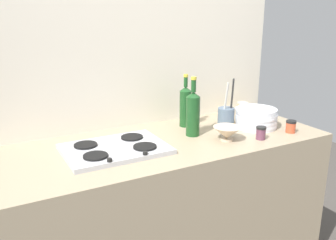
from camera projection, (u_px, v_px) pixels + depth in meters
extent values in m
cube|color=tan|center=(168.00, 213.00, 2.13)|extent=(1.80, 0.70, 0.90)
cube|color=beige|center=(139.00, 89.00, 2.26)|extent=(1.90, 0.06, 2.24)
cube|color=#B2B2B7|center=(115.00, 149.00, 1.85)|extent=(0.51, 0.37, 0.02)
cylinder|color=black|center=(96.00, 156.00, 1.72)|extent=(0.12, 0.12, 0.01)
cylinder|color=black|center=(145.00, 147.00, 1.84)|extent=(0.12, 0.12, 0.01)
cylinder|color=black|center=(86.00, 145.00, 1.86)|extent=(0.12, 0.12, 0.01)
cylinder|color=black|center=(132.00, 137.00, 1.98)|extent=(0.12, 0.12, 0.01)
cylinder|color=black|center=(110.00, 160.00, 1.66)|extent=(0.02, 0.02, 0.02)
cylinder|color=black|center=(145.00, 153.00, 1.75)|extent=(0.02, 0.02, 0.02)
cylinder|color=white|center=(256.00, 126.00, 2.24)|extent=(0.25, 0.25, 0.01)
cylinder|color=white|center=(256.00, 124.00, 2.24)|extent=(0.25, 0.25, 0.01)
cylinder|color=white|center=(256.00, 122.00, 2.23)|extent=(0.25, 0.25, 0.01)
cylinder|color=white|center=(256.00, 120.00, 2.23)|extent=(0.25, 0.25, 0.01)
cylinder|color=white|center=(256.00, 118.00, 2.23)|extent=(0.25, 0.25, 0.01)
cylinder|color=white|center=(256.00, 116.00, 2.22)|extent=(0.25, 0.25, 0.01)
cylinder|color=white|center=(257.00, 114.00, 2.22)|extent=(0.25, 0.25, 0.01)
cylinder|color=white|center=(256.00, 112.00, 2.22)|extent=(0.25, 0.25, 0.01)
cylinder|color=white|center=(256.00, 110.00, 2.21)|extent=(0.25, 0.25, 0.01)
cylinder|color=#19471E|center=(185.00, 109.00, 2.23)|extent=(0.07, 0.07, 0.22)
cone|color=#19471E|center=(186.00, 89.00, 2.20)|extent=(0.07, 0.07, 0.02)
cylinder|color=#19471E|center=(186.00, 82.00, 2.19)|extent=(0.02, 0.02, 0.06)
cylinder|color=gold|center=(186.00, 76.00, 2.18)|extent=(0.03, 0.03, 0.02)
cylinder|color=#19471E|center=(193.00, 116.00, 2.06)|extent=(0.08, 0.08, 0.23)
cone|color=#19471E|center=(193.00, 94.00, 2.03)|extent=(0.08, 0.08, 0.03)
cylinder|color=#19471E|center=(194.00, 86.00, 2.01)|extent=(0.03, 0.03, 0.07)
cylinder|color=gold|center=(194.00, 78.00, 2.00)|extent=(0.03, 0.03, 0.02)
cylinder|color=beige|center=(227.00, 139.00, 2.01)|extent=(0.07, 0.07, 0.01)
cone|color=beige|center=(227.00, 133.00, 2.00)|extent=(0.16, 0.16, 0.07)
cylinder|color=slate|center=(226.00, 117.00, 2.24)|extent=(0.10, 0.10, 0.12)
cylinder|color=#B7B7B2|center=(226.00, 101.00, 2.19)|extent=(0.02, 0.04, 0.23)
cylinder|color=#262626|center=(232.00, 99.00, 2.21)|extent=(0.01, 0.03, 0.25)
cylinder|color=gold|center=(242.00, 109.00, 2.50)|extent=(0.07, 0.07, 0.08)
cylinder|color=beige|center=(243.00, 103.00, 2.49)|extent=(0.07, 0.07, 0.01)
cylinder|color=#66384C|center=(261.00, 134.00, 2.02)|extent=(0.05, 0.05, 0.06)
cylinder|color=black|center=(261.00, 128.00, 2.01)|extent=(0.05, 0.05, 0.01)
cylinder|color=#C64C2D|center=(291.00, 128.00, 2.14)|extent=(0.06, 0.06, 0.06)
cylinder|color=black|center=(291.00, 122.00, 2.13)|extent=(0.06, 0.06, 0.01)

